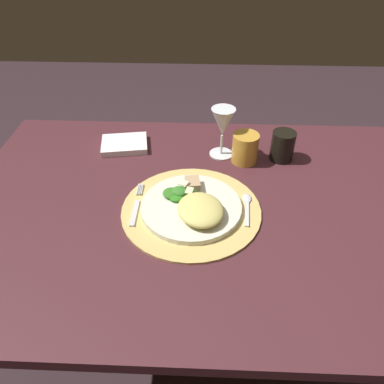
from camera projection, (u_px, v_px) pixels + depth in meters
The scene contains 13 objects.
ground_plane at pixel (196, 351), 1.42m from camera, with size 6.00×6.00×0.00m, color #302227.
dining_table at pixel (197, 234), 1.02m from camera, with size 1.23×0.85×0.74m.
placemat at pixel (191, 210), 0.93m from camera, with size 0.35×0.35×0.01m, color tan.
dinner_plate at pixel (191, 207), 0.92m from camera, with size 0.25×0.25×0.01m, color silver.
pasta_serving at pixel (201, 210), 0.88m from camera, with size 0.13×0.11×0.03m, color #D9CC6C.
salad_greens at pixel (179, 193), 0.94m from camera, with size 0.10×0.07×0.03m.
bread_piece at pixel (193, 184), 0.97m from camera, with size 0.05×0.04×0.02m, color tan.
fork at pixel (136, 206), 0.93m from camera, with size 0.01×0.16×0.00m.
spoon at pixel (247, 204), 0.94m from camera, with size 0.02×0.12×0.01m.
napkin at pixel (124, 144), 1.16m from camera, with size 0.14×0.11×0.02m, color white.
wine_glass at pixel (223, 124), 1.07m from camera, with size 0.07×0.07×0.15m.
amber_tumbler at pixel (245, 148), 1.08m from camera, with size 0.08×0.08×0.09m, color gold.
dark_tumbler at pixel (283, 146), 1.09m from camera, with size 0.07×0.07×0.09m, color black.
Camera 1 is at (0.02, -0.72, 1.36)m, focal length 35.02 mm.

